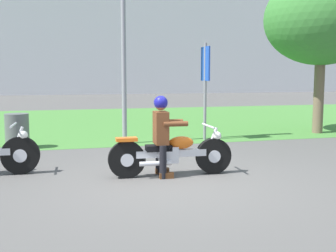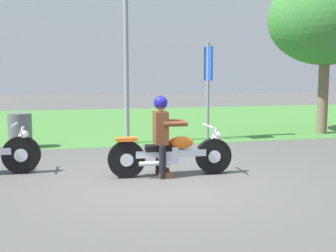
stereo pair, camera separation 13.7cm
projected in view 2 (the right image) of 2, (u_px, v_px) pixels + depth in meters
ground at (171, 184)px, 6.83m from camera, size 120.00×120.00×0.00m
grass_verge at (106, 121)px, 16.24m from camera, size 60.00×12.00×0.01m
stadium_facade at (82, 2)px, 41.91m from camera, size 56.88×8.00×17.90m
motorcycle_lead at (171, 154)px, 7.37m from camera, size 2.18×0.66×0.88m
rider_lead at (162, 130)px, 7.29m from camera, size 0.56×0.48×1.40m
tree_roadside at (326, 19)px, 12.46m from camera, size 3.39×3.39×4.75m
streetlight_pole at (131, 10)px, 10.58m from camera, size 0.96×0.20×5.33m
trash_can at (20, 131)px, 10.21m from camera, size 0.56×0.56×0.84m
sign_banner at (208, 76)px, 11.32m from camera, size 0.08×0.60×2.60m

